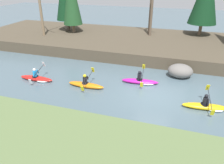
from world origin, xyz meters
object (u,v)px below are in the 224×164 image
(boulder_midstream, at_px, (180,71))
(kayaker_middle, at_px, (141,81))
(kayaker_far_back, at_px, (38,78))
(kayaker_trailing, at_px, (86,84))
(kayaker_lead, at_px, (207,106))

(boulder_midstream, bearing_deg, kayaker_middle, -142.57)
(kayaker_far_back, height_order, boulder_midstream, kayaker_far_back)
(kayaker_trailing, relative_size, kayaker_far_back, 1.00)
(kayaker_middle, distance_m, boulder_midstream, 3.38)
(kayaker_lead, height_order, kayaker_middle, same)
(kayaker_middle, xyz_separation_m, kayaker_far_back, (-7.69, -1.93, 0.00))
(kayaker_trailing, distance_m, kayaker_far_back, 4.00)
(kayaker_trailing, xyz_separation_m, kayaker_far_back, (-4.00, -0.13, -0.02))
(kayaker_middle, xyz_separation_m, boulder_midstream, (2.67, 2.05, 0.35))
(kayaker_far_back, bearing_deg, kayaker_trailing, 0.68)
(kayaker_middle, bearing_deg, boulder_midstream, 30.74)
(kayaker_lead, height_order, kayaker_far_back, same)
(kayaker_trailing, height_order, kayaker_far_back, same)
(kayaker_lead, distance_m, kayaker_middle, 4.97)
(kayaker_lead, distance_m, kayaker_far_back, 12.14)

